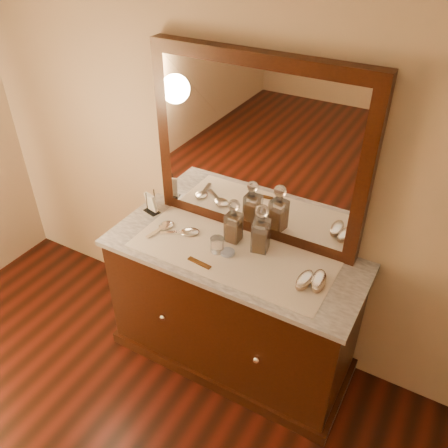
{
  "coord_description": "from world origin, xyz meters",
  "views": [
    {
      "loc": [
        0.92,
        0.24,
        2.43
      ],
      "look_at": [
        0.0,
        1.85,
        1.1
      ],
      "focal_mm": 37.15,
      "sensor_mm": 36.0,
      "label": 1
    }
  ],
  "objects_px": {
    "brush_far": "(319,281)",
    "hand_mirror_inner": "(187,232)",
    "pin_dish": "(227,252)",
    "brush_near": "(304,280)",
    "comb": "(199,263)",
    "decanter_left": "(234,225)",
    "decanter_right": "(261,233)",
    "napkin_rack": "(151,204)",
    "hand_mirror_outer": "(164,227)",
    "dresser_cabinet": "(232,310)",
    "mirror_frame": "(257,151)"
  },
  "relations": [
    {
      "from": "brush_near",
      "to": "napkin_rack",
      "type": "bearing_deg",
      "value": 172.14
    },
    {
      "from": "napkin_rack",
      "to": "decanter_right",
      "type": "relative_size",
      "value": 0.51
    },
    {
      "from": "decanter_left",
      "to": "brush_near",
      "type": "distance_m",
      "value": 0.5
    },
    {
      "from": "decanter_right",
      "to": "mirror_frame",
      "type": "bearing_deg",
      "value": 127.15
    },
    {
      "from": "pin_dish",
      "to": "mirror_frame",
      "type": "bearing_deg",
      "value": 85.87
    },
    {
      "from": "hand_mirror_outer",
      "to": "decanter_right",
      "type": "bearing_deg",
      "value": 9.54
    },
    {
      "from": "mirror_frame",
      "to": "decanter_right",
      "type": "distance_m",
      "value": 0.43
    },
    {
      "from": "decanter_right",
      "to": "brush_near",
      "type": "bearing_deg",
      "value": -23.82
    },
    {
      "from": "dresser_cabinet",
      "to": "brush_near",
      "type": "distance_m",
      "value": 0.63
    },
    {
      "from": "comb",
      "to": "brush_near",
      "type": "distance_m",
      "value": 0.55
    },
    {
      "from": "decanter_left",
      "to": "brush_near",
      "type": "height_order",
      "value": "decanter_left"
    },
    {
      "from": "pin_dish",
      "to": "brush_near",
      "type": "distance_m",
      "value": 0.45
    },
    {
      "from": "brush_near",
      "to": "pin_dish",
      "type": "bearing_deg",
      "value": 177.73
    },
    {
      "from": "mirror_frame",
      "to": "brush_far",
      "type": "distance_m",
      "value": 0.73
    },
    {
      "from": "napkin_rack",
      "to": "hand_mirror_inner",
      "type": "height_order",
      "value": "napkin_rack"
    },
    {
      "from": "decanter_right",
      "to": "brush_near",
      "type": "relative_size",
      "value": 1.83
    },
    {
      "from": "dresser_cabinet",
      "to": "decanter_right",
      "type": "height_order",
      "value": "decanter_right"
    },
    {
      "from": "mirror_frame",
      "to": "hand_mirror_inner",
      "type": "xyz_separation_m",
      "value": [
        -0.31,
        -0.23,
        -0.49
      ]
    },
    {
      "from": "mirror_frame",
      "to": "decanter_left",
      "type": "height_order",
      "value": "mirror_frame"
    },
    {
      "from": "brush_near",
      "to": "decanter_left",
      "type": "bearing_deg",
      "value": 163.71
    },
    {
      "from": "hand_mirror_outer",
      "to": "brush_near",
      "type": "bearing_deg",
      "value": -2.69
    },
    {
      "from": "dresser_cabinet",
      "to": "napkin_rack",
      "type": "height_order",
      "value": "napkin_rack"
    },
    {
      "from": "brush_far",
      "to": "pin_dish",
      "type": "bearing_deg",
      "value": -178.7
    },
    {
      "from": "pin_dish",
      "to": "hand_mirror_inner",
      "type": "relative_size",
      "value": 0.36
    },
    {
      "from": "mirror_frame",
      "to": "comb",
      "type": "xyz_separation_m",
      "value": [
        -0.11,
        -0.42,
        -0.49
      ]
    },
    {
      "from": "comb",
      "to": "decanter_right",
      "type": "height_order",
      "value": "decanter_right"
    },
    {
      "from": "napkin_rack",
      "to": "brush_near",
      "type": "bearing_deg",
      "value": -7.86
    },
    {
      "from": "napkin_rack",
      "to": "decanter_left",
      "type": "bearing_deg",
      "value": -0.51
    },
    {
      "from": "comb",
      "to": "brush_near",
      "type": "relative_size",
      "value": 0.9
    },
    {
      "from": "decanter_left",
      "to": "decanter_right",
      "type": "bearing_deg",
      "value": -0.84
    },
    {
      "from": "brush_far",
      "to": "hand_mirror_outer",
      "type": "bearing_deg",
      "value": 179.27
    },
    {
      "from": "hand_mirror_outer",
      "to": "hand_mirror_inner",
      "type": "distance_m",
      "value": 0.14
    },
    {
      "from": "mirror_frame",
      "to": "decanter_left",
      "type": "relative_size",
      "value": 4.56
    },
    {
      "from": "comb",
      "to": "brush_far",
      "type": "relative_size",
      "value": 0.83
    },
    {
      "from": "napkin_rack",
      "to": "hand_mirror_outer",
      "type": "height_order",
      "value": "napkin_rack"
    },
    {
      "from": "dresser_cabinet",
      "to": "decanter_right",
      "type": "bearing_deg",
      "value": 38.19
    },
    {
      "from": "pin_dish",
      "to": "hand_mirror_outer",
      "type": "height_order",
      "value": "hand_mirror_outer"
    },
    {
      "from": "brush_near",
      "to": "hand_mirror_inner",
      "type": "xyz_separation_m",
      "value": [
        -0.74,
        0.06,
        -0.01
      ]
    },
    {
      "from": "decanter_right",
      "to": "hand_mirror_inner",
      "type": "distance_m",
      "value": 0.45
    },
    {
      "from": "decanter_left",
      "to": "decanter_right",
      "type": "relative_size",
      "value": 0.92
    },
    {
      "from": "dresser_cabinet",
      "to": "brush_near",
      "type": "bearing_deg",
      "value": -6.08
    },
    {
      "from": "decanter_left",
      "to": "decanter_right",
      "type": "height_order",
      "value": "decanter_right"
    },
    {
      "from": "hand_mirror_inner",
      "to": "decanter_left",
      "type": "bearing_deg",
      "value": 16.95
    },
    {
      "from": "mirror_frame",
      "to": "hand_mirror_outer",
      "type": "bearing_deg",
      "value": -151.19
    },
    {
      "from": "brush_far",
      "to": "mirror_frame",
      "type": "bearing_deg",
      "value": 151.91
    },
    {
      "from": "decanter_right",
      "to": "comb",
      "type": "bearing_deg",
      "value": -130.16
    },
    {
      "from": "brush_far",
      "to": "hand_mirror_inner",
      "type": "height_order",
      "value": "brush_far"
    },
    {
      "from": "brush_near",
      "to": "hand_mirror_inner",
      "type": "distance_m",
      "value": 0.74
    },
    {
      "from": "napkin_rack",
      "to": "brush_far",
      "type": "distance_m",
      "value": 1.12
    },
    {
      "from": "dresser_cabinet",
      "to": "decanter_left",
      "type": "xyz_separation_m",
      "value": [
        -0.05,
        0.09,
        0.55
      ]
    }
  ]
}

